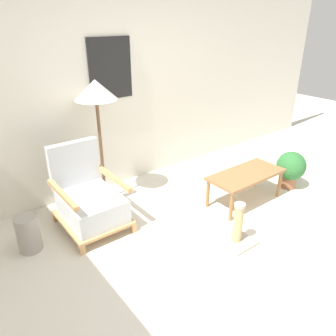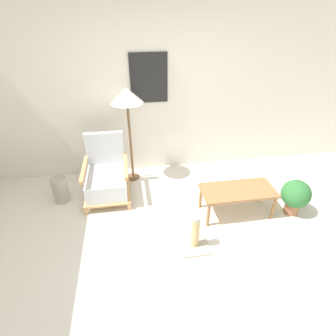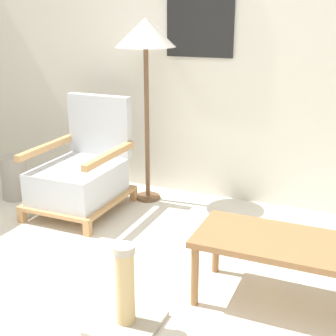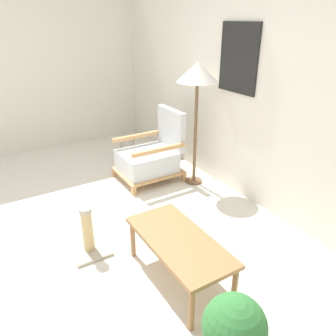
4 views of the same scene
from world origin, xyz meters
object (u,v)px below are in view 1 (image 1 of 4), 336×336
Objects in this scene: armchair at (89,200)px; floor_lamp at (96,95)px; potted_plant at (291,167)px; scratching_post at (237,231)px; coffee_table at (246,177)px; vase at (28,234)px.

floor_lamp is at bearing 46.78° from armchair.
potted_plant reaches higher than scratching_post.
scratching_post is (0.65, -1.62, -1.19)m from floor_lamp.
coffee_table is at bearing 35.87° from scratching_post.
potted_plant is at bearing -13.92° from vase.
floor_lamp is 2.67m from potted_plant.
vase is 0.74× the size of potted_plant.
potted_plant is at bearing -18.04° from armchair.
scratching_post is at bearing -49.32° from armchair.
armchair is 0.60× the size of floor_lamp.
armchair is at bearing 130.68° from scratching_post.
coffee_table is at bearing -15.55° from vase.
potted_plant is at bearing 14.75° from scratching_post.
armchair reaches higher than vase.
vase is at bearing 164.45° from coffee_table.
potted_plant is (0.77, -0.12, -0.05)m from coffee_table.
floor_lamp reaches higher than potted_plant.
coffee_table is 2.58× the size of vase.
armchair is at bearing 161.96° from potted_plant.
armchair is 1.17m from floor_lamp.
vase is (-0.67, -0.03, -0.12)m from armchair.
armchair is at bearing 2.48° from vase.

